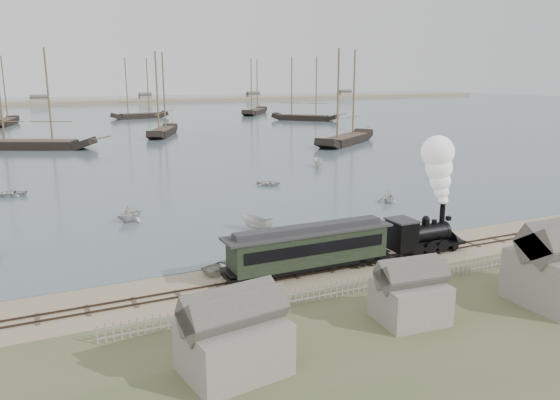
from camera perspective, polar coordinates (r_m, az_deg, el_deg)
name	(u,v)px	position (r m, az deg, el deg)	size (l,w,h in m)	color
ground	(294,265)	(44.11, 1.49, -6.82)	(600.00, 600.00, 0.00)	tan
harbor_water	(79,116)	(208.38, -20.24, 8.24)	(600.00, 336.00, 0.06)	#465A65
rail_track	(306,273)	(42.43, 2.71, -7.60)	(120.00, 1.80, 0.16)	#35271D
picket_fence_west	(253,314)	(35.72, -2.88, -11.81)	(19.00, 0.10, 1.20)	slate
picket_fence_east	(481,272)	(45.50, 20.26, -7.03)	(15.00, 0.10, 1.20)	slate
shed_left	(234,372)	(29.64, -4.80, -17.45)	(5.00, 4.00, 4.10)	slate
shed_mid	(409,320)	(35.78, 13.33, -12.13)	(4.00, 3.50, 3.60)	slate
shed_right	(559,301)	(41.96, 27.11, -9.41)	(6.00, 5.00, 5.10)	slate
far_spit	(62,104)	(287.99, -21.78, 9.26)	(500.00, 20.00, 1.80)	tan
locomotive	(436,201)	(48.04, 16.01, -0.15)	(7.71, 2.88, 9.62)	black
passenger_coach	(309,247)	(41.86, 3.06, -4.91)	(13.61, 2.62, 3.30)	black
beached_dinghy	(228,266)	(42.81, -5.42, -6.90)	(4.15, 2.96, 0.86)	beige
rowboat_1	(130,213)	(58.43, -15.44, -1.35)	(3.19, 2.75, 1.68)	beige
rowboat_2	(257,223)	(53.11, -2.41, -2.45)	(3.72, 1.40, 1.43)	beige
rowboat_3	(269,183)	(74.31, -1.18, 1.79)	(3.32, 2.37, 0.69)	beige
rowboat_4	(388,197)	(65.75, 11.26, 0.34)	(2.65, 2.28, 1.39)	beige
rowboat_5	(318,163)	(89.33, 3.98, 3.93)	(3.63, 1.37, 1.40)	beige
rowboat_6	(10,193)	(75.63, -26.39, 0.65)	(3.87, 2.76, 0.80)	beige
schooner_2	(27,99)	(120.23, -24.95, 9.59)	(25.10, 5.79, 20.00)	black
schooner_3	(161,94)	(135.77, -12.33, 10.77)	(18.90, 4.36, 20.00)	black
schooner_4	(347,97)	(118.41, 7.00, 10.66)	(22.58, 5.21, 20.00)	black
schooner_5	(305,89)	(176.49, 2.64, 11.54)	(21.48, 4.96, 20.00)	black
schooner_7	(1,90)	(179.18, -27.10, 10.17)	(18.72, 4.32, 20.00)	black
schooner_8	(138,88)	(189.85, -14.58, 11.26)	(18.91, 4.36, 20.00)	black
schooner_9	(255,87)	(203.31, -2.67, 11.76)	(21.46, 4.95, 20.00)	black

